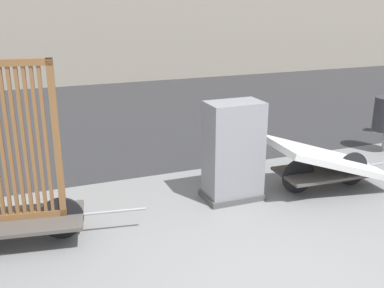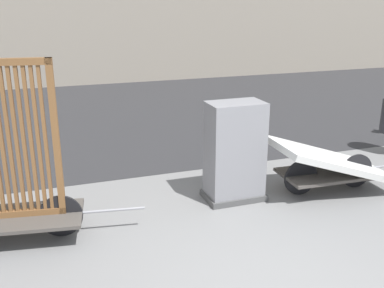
{
  "view_description": "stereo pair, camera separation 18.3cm",
  "coord_description": "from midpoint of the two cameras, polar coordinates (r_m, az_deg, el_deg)",
  "views": [
    {
      "loc": [
        -1.87,
        -2.79,
        2.54
      ],
      "look_at": [
        0.0,
        1.97,
        0.9
      ],
      "focal_mm": 42.0,
      "sensor_mm": 36.0,
      "label": 1
    },
    {
      "loc": [
        -1.7,
        -2.85,
        2.54
      ],
      "look_at": [
        0.0,
        1.97,
        0.9
      ],
      "focal_mm": 42.0,
      "sensor_mm": 36.0,
      "label": 2
    }
  ],
  "objects": [
    {
      "name": "bike_cart_with_bedframe",
      "position": [
        5.14,
        -20.64,
        -4.3
      ],
      "size": [
        2.09,
        0.92,
        2.0
      ],
      "rotation": [
        0.0,
        0.0,
        -0.16
      ],
      "color": "#4C4742",
      "rests_on": "ground_plane"
    },
    {
      "name": "road_strip",
      "position": [
        10.65,
        -9.22,
        3.79
      ],
      "size": [
        56.0,
        8.07,
        0.01
      ],
      "color": "#2D2D30",
      "rests_on": "ground_plane"
    },
    {
      "name": "utility_cabinet",
      "position": [
        5.9,
        6.31,
        -1.38
      ],
      "size": [
        0.78,
        0.51,
        1.32
      ],
      "color": "#4C4C4C",
      "rests_on": "ground_plane"
    },
    {
      "name": "bike_cart_with_mattress",
      "position": [
        6.48,
        17.95,
        -2.38
      ],
      "size": [
        2.23,
        1.04,
        0.76
      ],
      "rotation": [
        0.0,
        0.0,
        -0.05
      ],
      "color": "#4C4742",
      "rests_on": "ground_plane"
    }
  ]
}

